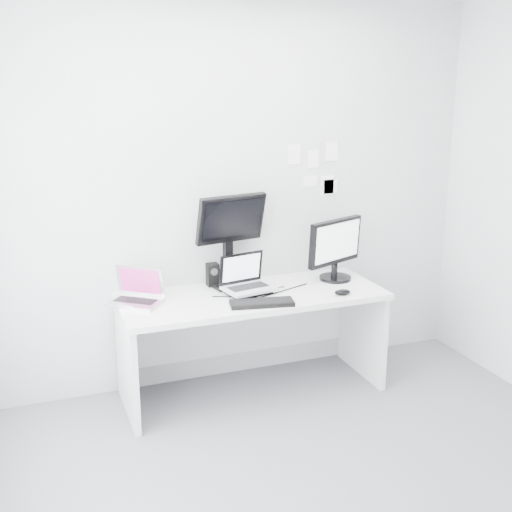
# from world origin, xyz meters

# --- Properties ---
(ground) EXTENTS (3.60, 3.60, 0.00)m
(ground) POSITION_xyz_m (0.00, 0.00, 0.00)
(ground) COLOR #58585D
(ground) RESTS_ON ground
(back_wall) EXTENTS (3.60, 0.00, 3.60)m
(back_wall) POSITION_xyz_m (0.00, 1.60, 1.35)
(back_wall) COLOR silver
(back_wall) RESTS_ON ground
(desk) EXTENTS (1.80, 0.70, 0.73)m
(desk) POSITION_xyz_m (0.00, 1.25, 0.36)
(desk) COLOR white
(desk) RESTS_ON ground
(macbook) EXTENTS (0.41, 0.40, 0.25)m
(macbook) POSITION_xyz_m (-0.79, 1.32, 0.85)
(macbook) COLOR #BBBCC1
(macbook) RESTS_ON desk
(speaker) EXTENTS (0.10, 0.10, 0.16)m
(speaker) POSITION_xyz_m (-0.20, 1.52, 0.81)
(speaker) COLOR black
(speaker) RESTS_ON desk
(dell_laptop) EXTENTS (0.37, 0.32, 0.28)m
(dell_laptop) POSITION_xyz_m (-0.02, 1.26, 0.87)
(dell_laptop) COLOR #B1B5B9
(dell_laptop) RESTS_ON desk
(rear_monitor) EXTENTS (0.52, 0.27, 0.68)m
(rear_monitor) POSITION_xyz_m (-0.09, 1.47, 1.07)
(rear_monitor) COLOR black
(rear_monitor) RESTS_ON desk
(samsung_monitor) EXTENTS (0.55, 0.41, 0.46)m
(samsung_monitor) POSITION_xyz_m (0.68, 1.34, 0.96)
(samsung_monitor) COLOR black
(samsung_monitor) RESTS_ON desk
(keyboard) EXTENTS (0.43, 0.22, 0.03)m
(keyboard) POSITION_xyz_m (-0.02, 1.02, 0.74)
(keyboard) COLOR black
(keyboard) RESTS_ON desk
(mouse) EXTENTS (0.12, 0.08, 0.04)m
(mouse) POSITION_xyz_m (0.57, 1.02, 0.75)
(mouse) COLOR black
(mouse) RESTS_ON desk
(wall_note_0) EXTENTS (0.10, 0.00, 0.14)m
(wall_note_0) POSITION_xyz_m (0.45, 1.59, 1.62)
(wall_note_0) COLOR white
(wall_note_0) RESTS_ON back_wall
(wall_note_1) EXTENTS (0.09, 0.00, 0.13)m
(wall_note_1) POSITION_xyz_m (0.60, 1.59, 1.58)
(wall_note_1) COLOR white
(wall_note_1) RESTS_ON back_wall
(wall_note_2) EXTENTS (0.10, 0.00, 0.14)m
(wall_note_2) POSITION_xyz_m (0.75, 1.59, 1.63)
(wall_note_2) COLOR white
(wall_note_2) RESTS_ON back_wall
(wall_note_3) EXTENTS (0.11, 0.00, 0.08)m
(wall_note_3) POSITION_xyz_m (0.58, 1.59, 1.42)
(wall_note_3) COLOR white
(wall_note_3) RESTS_ON back_wall
(wall_note_4) EXTENTS (0.11, 0.00, 0.11)m
(wall_note_4) POSITION_xyz_m (0.75, 1.59, 1.37)
(wall_note_4) COLOR white
(wall_note_4) RESTS_ON back_wall
(wall_note_5) EXTENTS (0.11, 0.00, 0.14)m
(wall_note_5) POSITION_xyz_m (0.72, 1.59, 1.38)
(wall_note_5) COLOR white
(wall_note_5) RESTS_ON back_wall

